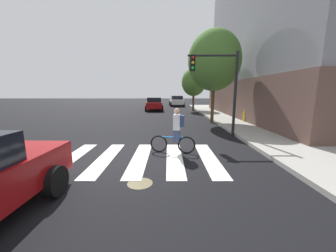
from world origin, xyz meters
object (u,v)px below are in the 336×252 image
object	(u,v)px
sedan_far	(177,101)
fire_hydrant	(245,116)
cyclist	(177,131)
sedan_mid	(155,104)
traffic_light_near	(220,80)
manhole_cover	(141,183)
street_tree_near	(215,61)
street_tree_mid	(194,82)

from	to	relation	value
sedan_far	fire_hydrant	xyz separation A→B (m)	(4.20, -17.15, -0.31)
cyclist	fire_hydrant	world-z (taller)	cyclist
sedan_mid	traffic_light_near	world-z (taller)	traffic_light_near
sedan_mid	cyclist	xyz separation A→B (m)	(2.00, -16.75, 0.03)
traffic_light_near	fire_hydrant	size ratio (longest dim) A/B	5.38
sedan_far	cyclist	size ratio (longest dim) A/B	2.85
sedan_far	manhole_cover	bearing A→B (deg)	-94.53
sedan_far	traffic_light_near	bearing A→B (deg)	-86.93
sedan_mid	fire_hydrant	size ratio (longest dim) A/B	5.99
sedan_mid	street_tree_near	xyz separation A→B (m)	(4.98, -9.63, 3.62)
sedan_mid	traffic_light_near	xyz separation A→B (m)	(4.23, -14.01, 2.05)
fire_hydrant	street_tree_mid	bearing A→B (deg)	106.02
manhole_cover	sedan_mid	size ratio (longest dim) A/B	0.14
manhole_cover	street_tree_mid	size ratio (longest dim) A/B	0.13
sedan_mid	sedan_far	world-z (taller)	sedan_far
cyclist	street_tree_near	distance (m)	8.52
manhole_cover	sedan_far	world-z (taller)	sedan_far
sedan_mid	cyclist	bearing A→B (deg)	-83.19
sedan_far	street_tree_near	xyz separation A→B (m)	(1.88, -16.89, 3.59)
fire_hydrant	sedan_far	bearing A→B (deg)	103.74
sedan_mid	traffic_light_near	bearing A→B (deg)	-73.19
street_tree_near	cyclist	bearing A→B (deg)	-112.67
street_tree_mid	sedan_far	bearing A→B (deg)	101.19
traffic_light_near	fire_hydrant	bearing A→B (deg)	53.48
manhole_cover	sedan_far	distance (m)	26.53
sedan_mid	fire_hydrant	distance (m)	12.29
cyclist	street_tree_near	size ratio (longest dim) A/B	0.26
sedan_far	cyclist	bearing A→B (deg)	-92.61
street_tree_mid	street_tree_near	bearing A→B (deg)	-88.26
traffic_light_near	street_tree_mid	distance (m)	13.12
cyclist	street_tree_mid	bearing A→B (deg)	80.28
street_tree_near	sedan_far	bearing A→B (deg)	96.36
traffic_light_near	street_tree_mid	bearing A→B (deg)	87.90
manhole_cover	cyclist	xyz separation A→B (m)	(1.00, 2.41, 0.84)
cyclist	street_tree_near	xyz separation A→B (m)	(2.98, 7.13, 3.59)
street_tree_mid	cyclist	bearing A→B (deg)	-99.72
traffic_light_near	street_tree_mid	xyz separation A→B (m)	(0.48, 13.10, 0.51)
sedan_mid	street_tree_near	world-z (taller)	street_tree_near
traffic_light_near	sedan_far	bearing A→B (deg)	93.07
sedan_far	fire_hydrant	distance (m)	17.66
cyclist	manhole_cover	bearing A→B (deg)	-112.51
manhole_cover	fire_hydrant	size ratio (longest dim) A/B	0.82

